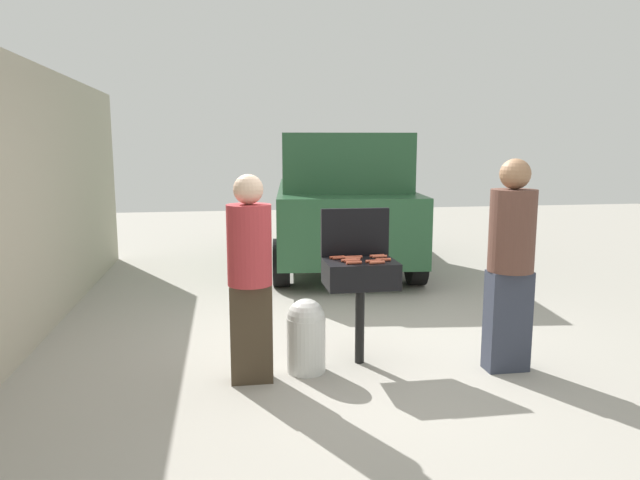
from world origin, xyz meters
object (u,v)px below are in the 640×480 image
(hot_dog_2, at_px, (373,261))
(person_right, at_px, (511,258))
(hot_dog_7, at_px, (337,257))
(hot_dog_9, at_px, (377,256))
(hot_dog_5, at_px, (352,261))
(propane_tank, at_px, (306,334))
(hot_dog_6, at_px, (377,262))
(hot_dog_3, at_px, (353,259))
(hot_dog_1, at_px, (340,258))
(hot_dog_10, at_px, (355,257))
(hot_dog_0, at_px, (379,257))
(hot_dog_11, at_px, (383,260))
(parked_minivan, at_px, (340,199))
(hot_dog_8, at_px, (349,260))
(hot_dog_4, at_px, (354,263))
(person_left, at_px, (250,272))
(bbq_grill, at_px, (360,277))

(hot_dog_2, bearing_deg, person_right, -13.01)
(hot_dog_7, distance_m, hot_dog_9, 0.35)
(hot_dog_5, xyz_separation_m, propane_tank, (-0.40, -0.06, -0.59))
(hot_dog_6, xyz_separation_m, hot_dog_7, (-0.28, 0.27, 0.00))
(hot_dog_3, bearing_deg, propane_tank, -160.07)
(hot_dog_1, xyz_separation_m, hot_dog_10, (0.13, 0.01, 0.00))
(hot_dog_7, xyz_separation_m, hot_dog_10, (0.15, -0.02, 0.00))
(hot_dog_0, distance_m, hot_dog_11, 0.14)
(parked_minivan, bearing_deg, hot_dog_10, 86.83)
(hot_dog_5, bearing_deg, parked_minivan, 80.13)
(hot_dog_1, distance_m, propane_tank, 0.70)
(hot_dog_7, xyz_separation_m, hot_dog_11, (0.36, -0.17, 0.00))
(propane_tank, bearing_deg, hot_dog_3, 19.93)
(hot_dog_5, height_order, hot_dog_6, same)
(hot_dog_8, bearing_deg, hot_dog_1, 113.17)
(person_right, bearing_deg, parked_minivan, -95.49)
(hot_dog_1, height_order, parked_minivan, parked_minivan)
(hot_dog_0, xyz_separation_m, hot_dog_6, (-0.08, -0.24, 0.00))
(hot_dog_11, bearing_deg, propane_tank, -173.79)
(hot_dog_1, bearing_deg, person_right, -18.26)
(hot_dog_8, bearing_deg, hot_dog_11, -4.36)
(hot_dog_8, bearing_deg, hot_dog_6, -30.31)
(hot_dog_2, height_order, hot_dog_5, same)
(hot_dog_10, distance_m, hot_dog_11, 0.26)
(hot_dog_6, xyz_separation_m, person_right, (1.07, -0.20, 0.04))
(hot_dog_4, relative_size, hot_dog_6, 1.00)
(hot_dog_0, bearing_deg, hot_dog_1, -179.64)
(hot_dog_1, relative_size, hot_dog_10, 1.00)
(hot_dog_6, bearing_deg, hot_dog_10, 117.17)
(hot_dog_8, relative_size, person_left, 0.08)
(parked_minivan, bearing_deg, hot_dog_3, 86.56)
(hot_dog_9, bearing_deg, hot_dog_8, -151.68)
(hot_dog_3, distance_m, hot_dog_6, 0.24)
(person_left, bearing_deg, bbq_grill, 23.39)
(hot_dog_8, bearing_deg, hot_dog_4, -78.86)
(hot_dog_4, bearing_deg, bbq_grill, 56.97)
(hot_dog_2, relative_size, hot_dog_4, 1.00)
(hot_dog_5, height_order, propane_tank, hot_dog_5)
(hot_dog_0, relative_size, hot_dog_10, 1.00)
(parked_minivan, bearing_deg, hot_dog_8, 86.07)
(hot_dog_2, bearing_deg, hot_dog_10, 119.19)
(hot_dog_8, height_order, person_right, person_right)
(hot_dog_5, distance_m, parked_minivan, 4.36)
(hot_dog_2, xyz_separation_m, person_right, (1.08, -0.25, 0.04))
(hot_dog_11, bearing_deg, hot_dog_4, -163.06)
(hot_dog_8, relative_size, hot_dog_10, 1.00)
(hot_dog_4, height_order, hot_dog_11, same)
(hot_dog_0, distance_m, hot_dog_3, 0.25)
(hot_dog_4, bearing_deg, hot_dog_3, 80.41)
(hot_dog_0, distance_m, hot_dog_9, 0.04)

